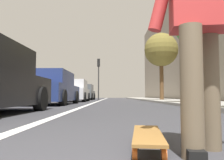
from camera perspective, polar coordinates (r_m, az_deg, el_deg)
The scene contains 12 objects.
ground_plane at distance 10.36m, azimuth 1.71°, elevation -6.06°, with size 80.00×80.00×0.00m, color #38383D.
lane_stripe_white at distance 20.38m, azimuth -2.79°, elevation -5.02°, with size 52.00×0.16×0.01m, color silver.
sidewalk_curb at distance 18.79m, azimuth 12.63°, elevation -4.85°, with size 52.00×3.20×0.11m, color #9E9B93.
building_facade at distance 23.90m, azimuth 16.18°, elevation 9.28°, with size 40.00×1.20×11.58m, color gray.
skateboard at distance 1.73m, azimuth 8.72°, elevation -13.39°, with size 0.86×0.30×0.11m.
skater_person at distance 1.74m, azimuth 20.92°, elevation 15.07°, with size 0.44×0.72×1.64m.
parked_car_mid at distance 10.74m, azimuth -14.90°, elevation -2.08°, with size 4.51×2.05×1.47m.
parked_car_far at distance 16.10m, azimuth -9.23°, elevation -2.77°, with size 4.04×1.86×1.47m.
parked_car_end at distance 22.93m, azimuth -6.91°, elevation -3.07°, with size 4.04×1.99×1.50m.
traffic_light at distance 23.83m, azimuth -3.32°, elevation 2.13°, with size 0.33×0.28×4.20m.
street_tree_mid at distance 10.83m, azimuth 20.31°, elevation 12.72°, with size 2.03×2.03×4.52m.
street_tree_far at distance 17.90m, azimuth 11.99°, elevation 7.18°, with size 2.51×2.51×5.10m.
Camera 1 is at (-0.35, 0.28, 0.38)m, focal length 37.19 mm.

